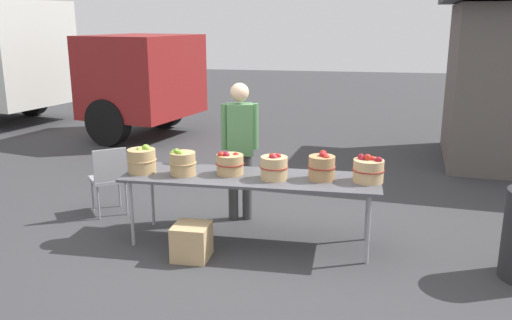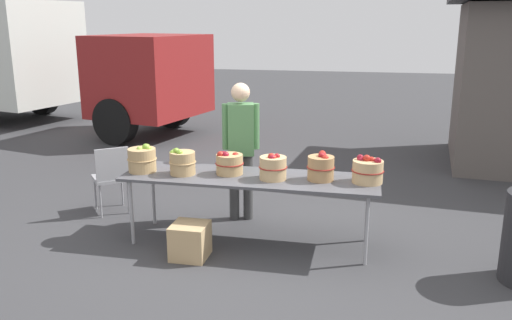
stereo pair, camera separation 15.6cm
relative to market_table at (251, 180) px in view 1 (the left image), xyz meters
name	(u,v)px [view 1 (the left image)]	position (x,y,z in m)	size (l,w,h in m)	color
ground_plane	(251,242)	(0.00, 0.00, -0.71)	(40.00, 40.00, 0.00)	#38383A
market_table	(251,180)	(0.00, 0.00, 0.00)	(2.70, 0.76, 0.75)	#4C4C51
apple_basket_green_0	(142,160)	(-1.18, -0.06, 0.18)	(0.32, 0.32, 0.30)	tan
apple_basket_green_1	(182,163)	(-0.73, -0.07, 0.17)	(0.29, 0.29, 0.29)	tan
apple_basket_red_0	(230,164)	(-0.24, 0.04, 0.15)	(0.31, 0.31, 0.26)	tan
apple_basket_red_1	(274,167)	(0.25, -0.05, 0.17)	(0.30, 0.30, 0.28)	tan
apple_basket_red_2	(322,167)	(0.74, 0.02, 0.17)	(0.29, 0.29, 0.30)	#A87F51
apple_basket_red_3	(369,170)	(1.21, 0.03, 0.16)	(0.33, 0.33, 0.29)	tan
vendor_adult	(240,141)	(-0.26, 0.68, 0.26)	(0.42, 0.29, 1.65)	#3F3F3F
box_truck	(10,58)	(-6.69, 5.80, 0.77)	(7.99, 3.89, 2.75)	silver
folding_chair	(109,175)	(-1.87, 0.53, -0.21)	(0.56, 0.56, 0.86)	#99999E
produce_crate	(192,241)	(-0.52, -0.50, -0.53)	(0.36, 0.36, 0.36)	tan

